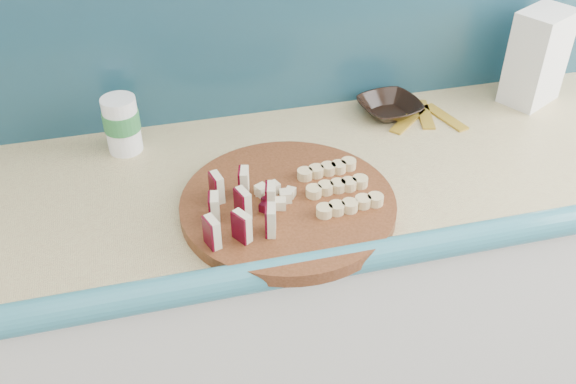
% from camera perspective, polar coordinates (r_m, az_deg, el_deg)
% --- Properties ---
extents(kitchen_counter, '(2.20, 0.63, 0.91)m').
position_cam_1_polar(kitchen_counter, '(1.78, 7.90, -9.10)').
color(kitchen_counter, white).
rests_on(kitchen_counter, ground).
extents(backsplash, '(2.20, 0.02, 0.50)m').
position_cam_1_polar(backsplash, '(1.62, 6.33, 16.07)').
color(backsplash, teal).
rests_on(backsplash, kitchen_counter).
extents(cutting_board, '(0.46, 0.46, 0.03)m').
position_cam_1_polar(cutting_board, '(1.31, -0.00, -1.18)').
color(cutting_board, '#42210E').
rests_on(cutting_board, kitchen_counter).
extents(apple_wedges, '(0.15, 0.18, 0.06)m').
position_cam_1_polar(apple_wedges, '(1.24, -4.38, -1.33)').
color(apple_wedges, beige).
rests_on(apple_wedges, cutting_board).
extents(apple_chunks, '(0.06, 0.08, 0.02)m').
position_cam_1_polar(apple_chunks, '(1.29, -1.16, -0.56)').
color(apple_chunks, beige).
rests_on(apple_chunks, cutting_board).
extents(banana_slices, '(0.15, 0.17, 0.02)m').
position_cam_1_polar(banana_slices, '(1.32, 4.46, 0.49)').
color(banana_slices, '#D8BD84').
rests_on(banana_slices, cutting_board).
extents(brown_bowl, '(0.18, 0.18, 0.04)m').
position_cam_1_polar(brown_bowl, '(1.65, 9.00, 7.40)').
color(brown_bowl, black).
rests_on(brown_bowl, kitchen_counter).
extents(flour_bag, '(0.17, 0.16, 0.24)m').
position_cam_1_polar(flour_bag, '(1.77, 21.29, 11.11)').
color(flour_bag, white).
rests_on(flour_bag, kitchen_counter).
extents(canister, '(0.08, 0.08, 0.13)m').
position_cam_1_polar(canister, '(1.51, -14.56, 5.91)').
color(canister, white).
rests_on(canister, kitchen_counter).
extents(banana_peel, '(0.19, 0.17, 0.01)m').
position_cam_1_polar(banana_peel, '(1.66, 12.16, 6.51)').
color(banana_peel, gold).
rests_on(banana_peel, kitchen_counter).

